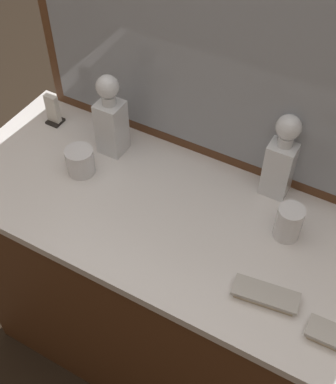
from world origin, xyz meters
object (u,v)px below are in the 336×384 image
at_px(crystal_decanter_center, 281,163).
at_px(crystal_tumbler_left, 288,224).
at_px(silver_brush_far_left, 265,295).
at_px(crystal_decanter_left, 111,122).
at_px(crystal_tumbler_front, 80,162).
at_px(napkin_holder, 53,111).

distance_m(crystal_decanter_center, crystal_tumbler_left, 0.18).
bearing_deg(crystal_tumbler_left, silver_brush_far_left, -83.47).
relative_size(crystal_decanter_left, crystal_tumbler_left, 2.64).
bearing_deg(crystal_tumbler_left, crystal_decanter_center, 121.23).
bearing_deg(crystal_tumbler_front, crystal_tumbler_left, 6.42).
distance_m(crystal_tumbler_front, napkin_holder, 0.26).
bearing_deg(silver_brush_far_left, napkin_holder, 161.79).
relative_size(crystal_decanter_left, crystal_tumbler_front, 3.21).
xyz_separation_m(crystal_decanter_center, crystal_decanter_left, (-0.52, -0.09, 0.00)).
xyz_separation_m(crystal_decanter_left, napkin_holder, (-0.25, 0.02, -0.07)).
relative_size(crystal_decanter_left, napkin_holder, 2.55).
xyz_separation_m(crystal_tumbler_front, napkin_holder, (-0.22, 0.15, 0.01)).
bearing_deg(silver_brush_far_left, crystal_decanter_left, 156.50).
height_order(silver_brush_far_left, napkin_holder, napkin_holder).
distance_m(crystal_decanter_center, crystal_tumbler_front, 0.60).
height_order(crystal_decanter_left, crystal_tumbler_left, crystal_decanter_left).
relative_size(crystal_decanter_center, silver_brush_far_left, 1.61).
height_order(crystal_decanter_center, napkin_holder, crystal_decanter_center).
bearing_deg(crystal_decanter_left, silver_brush_far_left, -23.50).
bearing_deg(crystal_tumbler_left, crystal_decanter_left, 174.32).
xyz_separation_m(crystal_decanter_center, napkin_holder, (-0.77, -0.07, -0.07)).
relative_size(crystal_decanter_center, crystal_decanter_left, 1.00).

